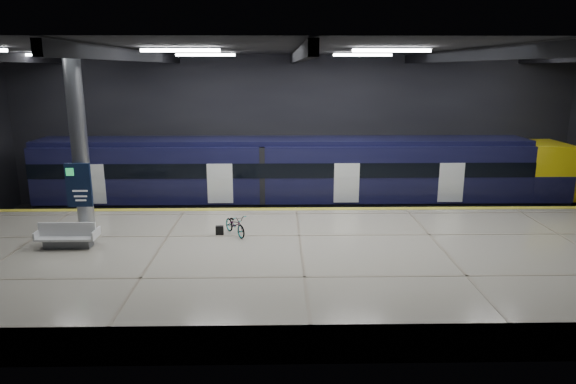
{
  "coord_description": "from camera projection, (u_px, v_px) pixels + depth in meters",
  "views": [
    {
      "loc": [
        -0.78,
        -19.6,
        7.32
      ],
      "look_at": [
        -0.38,
        1.5,
        2.2
      ],
      "focal_mm": 32.0,
      "sensor_mm": 36.0,
      "label": 1
    }
  ],
  "objects": [
    {
      "name": "room_shell",
      "position": [
        299.0,
        111.0,
        19.44
      ],
      "size": [
        30.1,
        16.1,
        8.05
      ],
      "color": "black",
      "rests_on": "ground"
    },
    {
      "name": "pannier_bag",
      "position": [
        220.0,
        230.0,
        19.59
      ],
      "size": [
        0.31,
        0.19,
        0.35
      ],
      "primitive_type": "cube",
      "rotation": [
        0.0,
        0.0,
        0.05
      ],
      "color": "black",
      "rests_on": "platform"
    },
    {
      "name": "ground",
      "position": [
        298.0,
        253.0,
        20.79
      ],
      "size": [
        30.0,
        30.0,
        0.0
      ],
      "primitive_type": "plane",
      "color": "black",
      "rests_on": "ground"
    },
    {
      "name": "train",
      "position": [
        319.0,
        176.0,
        25.67
      ],
      "size": [
        29.4,
        2.84,
        3.79
      ],
      "color": "black",
      "rests_on": "ground"
    },
    {
      "name": "rails",
      "position": [
        294.0,
        214.0,
        26.11
      ],
      "size": [
        30.0,
        1.52,
        0.16
      ],
      "color": "gray",
      "rests_on": "ground"
    },
    {
      "name": "bicycle",
      "position": [
        235.0,
        224.0,
        19.55
      ],
      "size": [
        1.26,
        1.61,
        0.81
      ],
      "primitive_type": "imported",
      "rotation": [
        0.0,
        0.0,
        0.54
      ],
      "color": "#99999E",
      "rests_on": "platform"
    },
    {
      "name": "platform",
      "position": [
        301.0,
        263.0,
        18.23
      ],
      "size": [
        30.0,
        11.0,
        1.1
      ],
      "primitive_type": "cube",
      "color": "#B9B19D",
      "rests_on": "ground"
    },
    {
      "name": "bench",
      "position": [
        68.0,
        239.0,
        18.19
      ],
      "size": [
        2.07,
        0.86,
        0.91
      ],
      "rotation": [
        0.0,
        0.0,
        0.0
      ],
      "color": "#595B60",
      "rests_on": "platform"
    },
    {
      "name": "safety_strip",
      "position": [
        296.0,
        209.0,
        23.2
      ],
      "size": [
        30.0,
        0.4,
        0.01
      ],
      "primitive_type": "cube",
      "color": "yellow",
      "rests_on": "platform"
    },
    {
      "name": "info_column",
      "position": [
        80.0,
        149.0,
        18.59
      ],
      "size": [
        0.9,
        0.78,
        6.9
      ],
      "color": "#9EA0A5",
      "rests_on": "platform"
    }
  ]
}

